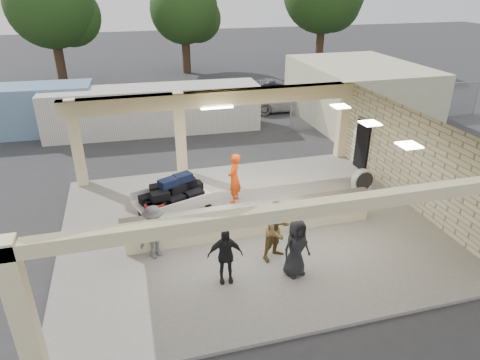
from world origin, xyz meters
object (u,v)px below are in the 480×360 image
object	(u,v)px
passenger_d	(296,248)
car_white_a	(287,99)
baggage_handler	(234,178)
container_white	(154,110)
luggage_cart	(173,196)
passenger_a	(278,230)
passenger_c	(155,232)
car_white_b	(346,95)
passenger_b	(225,256)
baggage_counter	(252,219)
drum_fan	(362,180)
car_dark	(276,91)

from	to	relation	value
passenger_d	car_white_a	bearing A→B (deg)	54.18
baggage_handler	container_white	bearing A→B (deg)	-133.77
luggage_cart	passenger_d	distance (m)	4.92
passenger_a	car_white_a	size ratio (longest dim) A/B	0.39
passenger_a	baggage_handler	bearing A→B (deg)	70.00
passenger_c	car_white_b	xyz separation A→B (m)	(13.51, 13.89, -0.26)
passenger_b	baggage_counter	bearing A→B (deg)	63.66
drum_fan	car_dark	world-z (taller)	car_dark
drum_fan	baggage_handler	size ratio (longest dim) A/B	0.49
baggage_handler	passenger_c	world-z (taller)	baggage_handler
car_white_b	car_white_a	bearing A→B (deg)	105.23
luggage_cart	passenger_a	world-z (taller)	passenger_a
car_white_b	container_white	size ratio (longest dim) A/B	0.38
baggage_counter	car_dark	bearing A→B (deg)	67.93
passenger_a	car_white_a	distance (m)	16.07
passenger_b	car_white_a	world-z (taller)	passenger_b
passenger_d	car_dark	size ratio (longest dim) A/B	0.40
drum_fan	car_white_a	xyz separation A→B (m)	(1.41, 11.75, 0.09)
passenger_b	passenger_c	distance (m)	2.36
luggage_cart	passenger_a	xyz separation A→B (m)	(2.60, -3.15, 0.11)
luggage_cart	passenger_a	size ratio (longest dim) A/B	1.59
baggage_handler	passenger_c	bearing A→B (deg)	-15.27
passenger_d	car_white_a	xyz separation A→B (m)	(5.77, 15.78, -0.28)
passenger_a	luggage_cart	bearing A→B (deg)	104.41
baggage_counter	passenger_c	distance (m)	3.17
passenger_b	baggage_handler	bearing A→B (deg)	79.47
car_white_a	passenger_c	bearing A→B (deg)	149.24
passenger_a	car_dark	bearing A→B (deg)	45.54
passenger_c	car_dark	bearing A→B (deg)	26.78
baggage_handler	car_dark	distance (m)	14.50
passenger_a	passenger_d	bearing A→B (deg)	-100.73
passenger_a	baggage_counter	bearing A→B (deg)	76.59
drum_fan	passenger_d	xyz separation A→B (m)	(-4.36, -4.03, 0.36)
passenger_a	passenger_b	distance (m)	1.83
passenger_b	car_white_a	bearing A→B (deg)	70.74
baggage_handler	car_white_a	xyz separation A→B (m)	(6.32, 11.21, -0.36)
luggage_cart	passenger_c	size ratio (longest dim) A/B	1.74
passenger_d	car_white_a	size ratio (longest dim) A/B	0.36
container_white	passenger_c	bearing A→B (deg)	-92.60
luggage_cart	drum_fan	distance (m)	7.18
passenger_b	car_dark	bearing A→B (deg)	73.48
baggage_handler	passenger_d	world-z (taller)	baggage_handler
luggage_cart	car_dark	xyz separation A→B (m)	(8.50, 13.63, -0.19)
passenger_a	car_white_b	distance (m)	17.97
passenger_d	car_white_a	distance (m)	16.80
baggage_counter	passenger_a	distance (m)	1.56
baggage_handler	passenger_b	distance (m)	4.57
luggage_cart	passenger_a	distance (m)	4.09
baggage_counter	drum_fan	size ratio (longest dim) A/B	8.87
baggage_counter	container_white	xyz separation A→B (m)	(-2.10, 11.29, 0.63)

